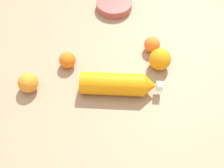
{
  "coord_description": "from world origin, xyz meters",
  "views": [
    {
      "loc": [
        0.12,
        -0.67,
        0.95
      ],
      "look_at": [
        0.02,
        -0.02,
        0.04
      ],
      "focal_mm": 50.98,
      "sensor_mm": 36.0,
      "label": 1
    }
  ],
  "objects_px": {
    "orange_0": "(67,60)",
    "orange_1": "(28,83)",
    "water_bottle": "(119,84)",
    "orange_2": "(160,59)",
    "ceramic_bowl": "(114,5)",
    "orange_3": "(152,44)"
  },
  "relations": [
    {
      "from": "orange_0",
      "to": "orange_1",
      "type": "bearing_deg",
      "value": -131.28
    },
    {
      "from": "orange_0",
      "to": "orange_1",
      "type": "xyz_separation_m",
      "value": [
        -0.11,
        -0.13,
        0.0
      ]
    },
    {
      "from": "orange_0",
      "to": "orange_1",
      "type": "distance_m",
      "value": 0.17
    },
    {
      "from": "orange_0",
      "to": "orange_2",
      "type": "bearing_deg",
      "value": 8.11
    },
    {
      "from": "water_bottle",
      "to": "orange_1",
      "type": "height_order",
      "value": "water_bottle"
    },
    {
      "from": "water_bottle",
      "to": "orange_0",
      "type": "xyz_separation_m",
      "value": [
        -0.21,
        0.09,
        -0.01
      ]
    },
    {
      "from": "orange_3",
      "to": "water_bottle",
      "type": "bearing_deg",
      "value": -114.93
    },
    {
      "from": "orange_2",
      "to": "orange_3",
      "type": "xyz_separation_m",
      "value": [
        -0.04,
        0.08,
        -0.01
      ]
    },
    {
      "from": "orange_0",
      "to": "orange_1",
      "type": "relative_size",
      "value": 0.87
    },
    {
      "from": "orange_3",
      "to": "ceramic_bowl",
      "type": "xyz_separation_m",
      "value": [
        -0.18,
        0.22,
        -0.01
      ]
    },
    {
      "from": "orange_2",
      "to": "orange_1",
      "type": "bearing_deg",
      "value": -158.83
    },
    {
      "from": "water_bottle",
      "to": "orange_1",
      "type": "relative_size",
      "value": 4.08
    },
    {
      "from": "orange_1",
      "to": "orange_3",
      "type": "height_order",
      "value": "orange_1"
    },
    {
      "from": "water_bottle",
      "to": "orange_1",
      "type": "xyz_separation_m",
      "value": [
        -0.32,
        -0.04,
        -0.0
      ]
    },
    {
      "from": "orange_1",
      "to": "ceramic_bowl",
      "type": "height_order",
      "value": "orange_1"
    },
    {
      "from": "orange_0",
      "to": "ceramic_bowl",
      "type": "height_order",
      "value": "orange_0"
    },
    {
      "from": "orange_0",
      "to": "ceramic_bowl",
      "type": "bearing_deg",
      "value": 70.61
    },
    {
      "from": "orange_2",
      "to": "orange_3",
      "type": "bearing_deg",
      "value": 113.66
    },
    {
      "from": "ceramic_bowl",
      "to": "orange_2",
      "type": "bearing_deg",
      "value": -54.34
    },
    {
      "from": "water_bottle",
      "to": "orange_2",
      "type": "height_order",
      "value": "orange_2"
    },
    {
      "from": "orange_1",
      "to": "water_bottle",
      "type": "bearing_deg",
      "value": 7.2
    },
    {
      "from": "orange_2",
      "to": "orange_3",
      "type": "distance_m",
      "value": 0.09
    }
  ]
}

